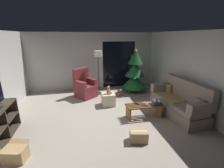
{
  "coord_description": "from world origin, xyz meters",
  "views": [
    {
      "loc": [
        -0.6,
        -4.0,
        2.35
      ],
      "look_at": [
        0.4,
        0.7,
        0.85
      ],
      "focal_mm": 24.89,
      "sensor_mm": 36.0,
      "label": 1
    }
  ],
  "objects_px": {
    "couch": "(179,102)",
    "armchair": "(85,87)",
    "floor_lamp": "(98,58)",
    "cardboard_box_taped_mid_floor": "(139,136)",
    "book_stack": "(157,103)",
    "remote_white": "(145,103)",
    "cardboard_box_open_near_shelf": "(15,154)",
    "remote_black": "(137,104)",
    "teddy_bear_chestnut_by_tree": "(119,93)",
    "ottoman": "(108,99)",
    "teddy_bear_honey": "(108,90)",
    "remote_silver": "(149,103)",
    "cell_phone": "(157,100)",
    "christmas_tree": "(135,73)",
    "coffee_table": "(144,109)",
    "remote_graphite": "(144,105)"
  },
  "relations": [
    {
      "from": "remote_black",
      "to": "christmas_tree",
      "type": "height_order",
      "value": "christmas_tree"
    },
    {
      "from": "couch",
      "to": "remote_graphite",
      "type": "xyz_separation_m",
      "value": [
        -1.14,
        -0.0,
        0.02
      ]
    },
    {
      "from": "remote_graphite",
      "to": "book_stack",
      "type": "height_order",
      "value": "book_stack"
    },
    {
      "from": "coffee_table",
      "to": "remote_graphite",
      "type": "height_order",
      "value": "remote_graphite"
    },
    {
      "from": "remote_silver",
      "to": "christmas_tree",
      "type": "relative_size",
      "value": 0.08
    },
    {
      "from": "floor_lamp",
      "to": "armchair",
      "type": "bearing_deg",
      "value": -159.66
    },
    {
      "from": "remote_white",
      "to": "cardboard_box_open_near_shelf",
      "type": "relative_size",
      "value": 0.29
    },
    {
      "from": "remote_black",
      "to": "armchair",
      "type": "distance_m",
      "value": 2.43
    },
    {
      "from": "remote_white",
      "to": "book_stack",
      "type": "height_order",
      "value": "book_stack"
    },
    {
      "from": "armchair",
      "to": "floor_lamp",
      "type": "distance_m",
      "value": 1.27
    },
    {
      "from": "book_stack",
      "to": "teddy_bear_honey",
      "type": "height_order",
      "value": "teddy_bear_honey"
    },
    {
      "from": "couch",
      "to": "cardboard_box_open_near_shelf",
      "type": "distance_m",
      "value": 4.37
    },
    {
      "from": "remote_black",
      "to": "teddy_bear_chestnut_by_tree",
      "type": "bearing_deg",
      "value": 69.8
    },
    {
      "from": "remote_silver",
      "to": "cardboard_box_taped_mid_floor",
      "type": "height_order",
      "value": "remote_silver"
    },
    {
      "from": "remote_white",
      "to": "armchair",
      "type": "relative_size",
      "value": 0.14
    },
    {
      "from": "coffee_table",
      "to": "remote_black",
      "type": "height_order",
      "value": "remote_black"
    },
    {
      "from": "floor_lamp",
      "to": "ottoman",
      "type": "bearing_deg",
      "value": -81.78
    },
    {
      "from": "ottoman",
      "to": "cardboard_box_open_near_shelf",
      "type": "height_order",
      "value": "ottoman"
    },
    {
      "from": "remote_silver",
      "to": "ottoman",
      "type": "bearing_deg",
      "value": -109.82
    },
    {
      "from": "book_stack",
      "to": "ottoman",
      "type": "bearing_deg",
      "value": 136.9
    },
    {
      "from": "coffee_table",
      "to": "teddy_bear_honey",
      "type": "height_order",
      "value": "teddy_bear_honey"
    },
    {
      "from": "remote_graphite",
      "to": "cardboard_box_taped_mid_floor",
      "type": "xyz_separation_m",
      "value": [
        -0.54,
        -0.97,
        -0.28
      ]
    },
    {
      "from": "couch",
      "to": "remote_white",
      "type": "xyz_separation_m",
      "value": [
        -1.05,
        0.13,
        0.02
      ]
    },
    {
      "from": "couch",
      "to": "armchair",
      "type": "xyz_separation_m",
      "value": [
        -2.75,
        2.1,
        0.0
      ]
    },
    {
      "from": "remote_graphite",
      "to": "remote_black",
      "type": "bearing_deg",
      "value": 70.04
    },
    {
      "from": "christmas_tree",
      "to": "floor_lamp",
      "type": "bearing_deg",
      "value": 176.32
    },
    {
      "from": "remote_silver",
      "to": "remote_white",
      "type": "bearing_deg",
      "value": -66.36
    },
    {
      "from": "remote_black",
      "to": "cardboard_box_open_near_shelf",
      "type": "relative_size",
      "value": 0.29
    },
    {
      "from": "teddy_bear_honey",
      "to": "cardboard_box_open_near_shelf",
      "type": "distance_m",
      "value": 3.13
    },
    {
      "from": "cardboard_box_taped_mid_floor",
      "to": "teddy_bear_chestnut_by_tree",
      "type": "bearing_deg",
      "value": 84.98
    },
    {
      "from": "cell_phone",
      "to": "floor_lamp",
      "type": "xyz_separation_m",
      "value": [
        -1.4,
        2.35,
        0.95
      ]
    },
    {
      "from": "remote_black",
      "to": "remote_silver",
      "type": "height_order",
      "value": "same"
    },
    {
      "from": "ottoman",
      "to": "teddy_bear_honey",
      "type": "bearing_deg",
      "value": -50.28
    },
    {
      "from": "coffee_table",
      "to": "ottoman",
      "type": "bearing_deg",
      "value": 129.72
    },
    {
      "from": "remote_graphite",
      "to": "remote_silver",
      "type": "distance_m",
      "value": 0.26
    },
    {
      "from": "remote_white",
      "to": "teddy_bear_chestnut_by_tree",
      "type": "height_order",
      "value": "remote_white"
    },
    {
      "from": "book_stack",
      "to": "cell_phone",
      "type": "bearing_deg",
      "value": -128.82
    },
    {
      "from": "remote_silver",
      "to": "teddy_bear_honey",
      "type": "xyz_separation_m",
      "value": [
        -1.07,
        0.98,
        0.13
      ]
    },
    {
      "from": "cardboard_box_open_near_shelf",
      "to": "christmas_tree",
      "type": "bearing_deg",
      "value": 41.9
    },
    {
      "from": "book_stack",
      "to": "cell_phone",
      "type": "xyz_separation_m",
      "value": [
        -0.0,
        -0.01,
        0.08
      ]
    },
    {
      "from": "cardboard_box_taped_mid_floor",
      "to": "book_stack",
      "type": "bearing_deg",
      "value": 46.11
    },
    {
      "from": "couch",
      "to": "book_stack",
      "type": "relative_size",
      "value": 7.53
    },
    {
      "from": "remote_black",
      "to": "remote_white",
      "type": "relative_size",
      "value": 1.0
    },
    {
      "from": "cell_phone",
      "to": "cardboard_box_open_near_shelf",
      "type": "height_order",
      "value": "cell_phone"
    },
    {
      "from": "christmas_tree",
      "to": "floor_lamp",
      "type": "height_order",
      "value": "christmas_tree"
    },
    {
      "from": "remote_silver",
      "to": "cardboard_box_open_near_shelf",
      "type": "xyz_separation_m",
      "value": [
        -3.33,
        -1.15,
        -0.27
      ]
    },
    {
      "from": "remote_black",
      "to": "cardboard_box_taped_mid_floor",
      "type": "bearing_deg",
      "value": -132.22
    },
    {
      "from": "floor_lamp",
      "to": "remote_silver",
      "type": "bearing_deg",
      "value": -60.22
    },
    {
      "from": "coffee_table",
      "to": "teddy_bear_chestnut_by_tree",
      "type": "xyz_separation_m",
      "value": [
        -0.32,
        1.81,
        -0.15
      ]
    },
    {
      "from": "couch",
      "to": "cell_phone",
      "type": "relative_size",
      "value": 13.8
    }
  ]
}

